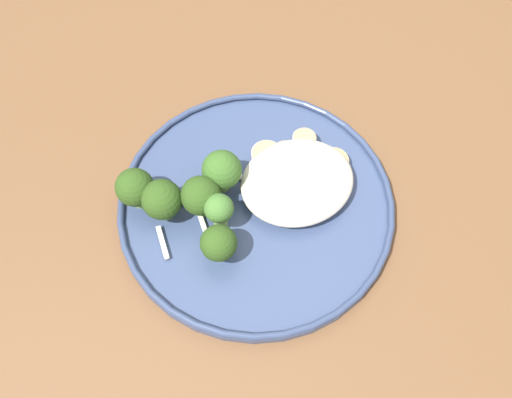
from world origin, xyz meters
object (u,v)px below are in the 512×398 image
broccoli_floret_small_sprig (222,170)px  seared_scallop_rear_pale (270,183)px  broccoli_floret_front_edge (224,209)px  dinner_plate (256,204)px  broccoli_floret_rear_charred (218,243)px  broccoli_floret_right_tilted (135,188)px  seared_scallop_tiny_bay (286,155)px  seared_scallop_left_edge (267,156)px  seared_scallop_large_seared (333,162)px  seared_scallop_half_hidden (299,187)px  broccoli_floret_tall_stalk (201,196)px  broccoli_floret_center_pile (162,200)px  seared_scallop_center_golden (304,140)px

broccoli_floret_small_sprig → seared_scallop_rear_pale: bearing=-21.0°
broccoli_floret_front_edge → dinner_plate: bearing=15.9°
broccoli_floret_rear_charred → broccoli_floret_front_edge: size_ratio=0.93×
broccoli_floret_front_edge → broccoli_floret_right_tilted: bearing=142.8°
dinner_plate → broccoli_floret_right_tilted: bearing=157.9°
dinner_plate → seared_scallop_rear_pale: (0.02, 0.01, 0.01)m
seared_scallop_tiny_bay → broccoli_floret_rear_charred: (-0.10, -0.08, 0.02)m
seared_scallop_tiny_bay → broccoli_floret_right_tilted: bearing=177.1°
seared_scallop_left_edge → seared_scallop_large_seared: bearing=-26.2°
seared_scallop_half_hidden → broccoli_floret_front_edge: 0.09m
seared_scallop_left_edge → broccoli_floret_tall_stalk: bearing=-159.1°
seared_scallop_large_seared → broccoli_floret_center_pile: 0.19m
broccoli_floret_right_tilted → broccoli_floret_rear_charred: size_ratio=1.05×
broccoli_floret_small_sprig → broccoli_floret_tall_stalk: size_ratio=1.05×
seared_scallop_half_hidden → broccoli_floret_center_pile: (-0.14, 0.03, 0.02)m
seared_scallop_large_seared → seared_scallop_tiny_bay: seared_scallop_tiny_bay is taller
seared_scallop_tiny_bay → broccoli_floret_front_edge: (-0.09, -0.05, 0.02)m
seared_scallop_half_hidden → broccoli_floret_rear_charred: (-0.10, -0.04, 0.02)m
seared_scallop_tiny_bay → broccoli_floret_center_pile: (-0.14, -0.02, 0.02)m
broccoli_floret_right_tilted → broccoli_floret_front_edge: (0.07, -0.06, 0.00)m
seared_scallop_center_golden → broccoli_floret_rear_charred: (-0.13, -0.09, 0.02)m
broccoli_floret_center_pile → broccoli_floret_small_sprig: bearing=7.1°
seared_scallop_rear_pale → broccoli_floret_center_pile: bearing=175.2°
seared_scallop_large_seared → broccoli_floret_small_sprig: 0.12m
broccoli_floret_tall_stalk → seared_scallop_rear_pale: bearing=1.1°
seared_scallop_rear_pale → seared_scallop_tiny_bay: (0.03, 0.02, 0.00)m
seared_scallop_large_seared → broccoli_floret_rear_charred: (-0.15, -0.05, 0.02)m
seared_scallop_tiny_bay → broccoli_floret_front_edge: bearing=-151.0°
seared_scallop_tiny_bay → seared_scallop_large_seared: bearing=-30.2°
seared_scallop_rear_pale → broccoli_floret_rear_charred: bearing=-144.3°
broccoli_floret_center_pile → broccoli_floret_front_edge: size_ratio=0.99×
seared_scallop_tiny_bay → seared_scallop_left_edge: (-0.02, 0.01, 0.00)m
seared_scallop_tiny_bay → broccoli_floret_front_edge: size_ratio=0.54×
seared_scallop_left_edge → broccoli_floret_tall_stalk: broccoli_floret_tall_stalk is taller
seared_scallop_large_seared → seared_scallop_left_edge: 0.07m
broccoli_floret_center_pile → broccoli_floret_rear_charred: broccoli_floret_center_pile is taller
broccoli_floret_center_pile → broccoli_floret_right_tilted: (-0.02, 0.02, -0.00)m
seared_scallop_tiny_bay → broccoli_floret_tall_stalk: size_ratio=0.53×
seared_scallop_tiny_bay → broccoli_floret_center_pile: bearing=-173.8°
seared_scallop_half_hidden → seared_scallop_large_seared: 0.05m
seared_scallop_center_golden → broccoli_floret_small_sprig: size_ratio=0.46×
seared_scallop_left_edge → broccoli_floret_right_tilted: bearing=179.1°
seared_scallop_left_edge → seared_scallop_half_hidden: bearing=-69.5°
broccoli_floret_front_edge → broccoli_floret_small_sprig: bearing=72.8°
seared_scallop_half_hidden → seared_scallop_center_golden: seared_scallop_half_hidden is taller
seared_scallop_rear_pale → broccoli_floret_center_pile: (-0.11, 0.01, 0.02)m
seared_scallop_tiny_bay → broccoli_floret_center_pile: size_ratio=0.54×
seared_scallop_half_hidden → seared_scallop_large_seared: bearing=18.7°
seared_scallop_rear_pale → broccoli_floret_center_pile: size_ratio=0.46×
seared_scallop_rear_pale → broccoli_floret_right_tilted: 0.14m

